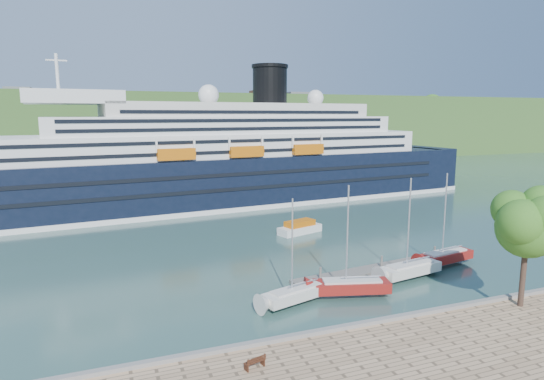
% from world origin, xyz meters
% --- Properties ---
extents(ground, '(400.00, 400.00, 0.00)m').
position_xyz_m(ground, '(0.00, 0.00, 0.00)').
color(ground, '#284843').
rests_on(ground, ground).
extents(far_hillside, '(400.00, 50.00, 24.00)m').
position_xyz_m(far_hillside, '(0.00, 145.00, 12.00)').
color(far_hillside, '#355722').
rests_on(far_hillside, ground).
extents(quay_coping, '(220.00, 0.50, 0.30)m').
position_xyz_m(quay_coping, '(0.00, -0.20, 1.15)').
color(quay_coping, slate).
rests_on(quay_coping, promenade).
extents(cruise_ship, '(118.12, 28.26, 26.28)m').
position_xyz_m(cruise_ship, '(-2.08, 54.54, 13.14)').
color(cruise_ship, black).
rests_on(cruise_ship, ground).
extents(park_bench, '(1.56, 0.94, 0.94)m').
position_xyz_m(park_bench, '(-12.50, -2.87, 1.47)').
color(park_bench, '#472314').
rests_on(park_bench, promenade).
extents(promenade_tree, '(6.62, 6.62, 10.96)m').
position_xyz_m(promenade_tree, '(11.31, -1.68, 6.48)').
color(promenade_tree, '#2A5F19').
rests_on(promenade_tree, promenade).
extents(floating_pontoon, '(18.07, 4.32, 0.40)m').
position_xyz_m(floating_pontoon, '(5.19, 12.13, 0.20)').
color(floating_pontoon, slate).
rests_on(floating_pontoon, ground).
extents(sailboat_white_near, '(7.43, 3.87, 9.25)m').
position_xyz_m(sailboat_white_near, '(-5.18, 7.34, 4.62)').
color(sailboat_white_near, silver).
rests_on(sailboat_white_near, ground).
extents(sailboat_red, '(8.08, 4.17, 10.06)m').
position_xyz_m(sailboat_red, '(0.30, 7.03, 5.03)').
color(sailboat_red, maroon).
rests_on(sailboat_red, ground).
extents(sailboat_white_far, '(8.06, 3.40, 10.09)m').
position_xyz_m(sailboat_white_far, '(8.41, 9.05, 5.04)').
color(sailboat_white_far, silver).
rests_on(sailboat_white_far, ground).
extents(tender_launch, '(7.11, 4.24, 1.86)m').
position_xyz_m(tender_launch, '(5.18, 29.83, 0.93)').
color(tender_launch, '#C6600B').
rests_on(tender_launch, ground).
extents(sailboat_extra, '(8.02, 3.39, 10.04)m').
position_xyz_m(sailboat_extra, '(14.77, 11.16, 5.02)').
color(sailboat_extra, maroon).
rests_on(sailboat_extra, ground).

